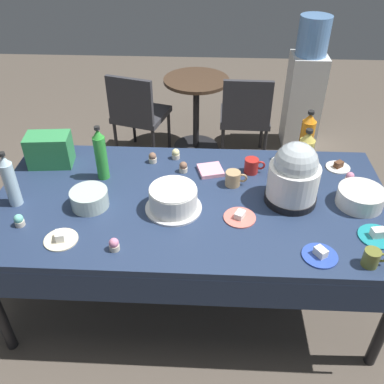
% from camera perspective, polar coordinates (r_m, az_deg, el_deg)
% --- Properties ---
extents(ground, '(9.00, 9.00, 0.00)m').
position_cam_1_polar(ground, '(2.87, -0.00, -12.94)').
color(ground, brown).
extents(potluck_table, '(2.20, 1.10, 0.75)m').
position_cam_1_polar(potluck_table, '(2.38, -0.00, -2.16)').
color(potluck_table, navy).
rests_on(potluck_table, ground).
extents(frosted_layer_cake, '(0.31, 0.31, 0.13)m').
position_cam_1_polar(frosted_layer_cake, '(2.24, -2.55, -0.97)').
color(frosted_layer_cake, silver).
rests_on(frosted_layer_cake, potluck_table).
extents(slow_cooker, '(0.28, 0.28, 0.36)m').
position_cam_1_polar(slow_cooker, '(2.30, 13.57, 2.17)').
color(slow_cooker, black).
rests_on(slow_cooker, potluck_table).
extents(glass_salad_bowl, '(0.20, 0.20, 0.10)m').
position_cam_1_polar(glass_salad_bowl, '(2.34, -13.65, -0.86)').
color(glass_salad_bowl, '#B2C6BC').
rests_on(glass_salad_bowl, potluck_table).
extents(ceramic_snack_bowl, '(0.25, 0.25, 0.10)m').
position_cam_1_polar(ceramic_snack_bowl, '(2.46, 21.73, -0.62)').
color(ceramic_snack_bowl, silver).
rests_on(ceramic_snack_bowl, potluck_table).
extents(dessert_plate_cobalt, '(0.17, 0.17, 0.05)m').
position_cam_1_polar(dessert_plate_cobalt, '(2.10, 16.87, -8.08)').
color(dessert_plate_cobalt, '#2D4CB2').
rests_on(dessert_plate_cobalt, potluck_table).
extents(dessert_plate_coral, '(0.17, 0.17, 0.04)m').
position_cam_1_polar(dessert_plate_coral, '(2.23, 6.45, -3.34)').
color(dessert_plate_coral, '#E07266').
rests_on(dessert_plate_coral, potluck_table).
extents(dessert_plate_cream, '(0.17, 0.17, 0.05)m').
position_cam_1_polar(dessert_plate_cream, '(2.18, -17.27, -6.00)').
color(dessert_plate_cream, beige).
rests_on(dessert_plate_cream, potluck_table).
extents(dessert_plate_white, '(0.15, 0.15, 0.05)m').
position_cam_1_polar(dessert_plate_white, '(2.75, 19.09, 3.27)').
color(dessert_plate_white, white).
rests_on(dessert_plate_white, potluck_table).
extents(dessert_plate_teal, '(0.18, 0.18, 0.05)m').
position_cam_1_polar(dessert_plate_teal, '(2.29, 23.69, -5.36)').
color(dessert_plate_teal, teal).
rests_on(dessert_plate_teal, potluck_table).
extents(cupcake_lemon, '(0.05, 0.05, 0.07)m').
position_cam_1_polar(cupcake_lemon, '(2.33, -22.28, -3.57)').
color(cupcake_lemon, beige).
rests_on(cupcake_lemon, potluck_table).
extents(cupcake_cocoa, '(0.05, 0.05, 0.07)m').
position_cam_1_polar(cupcake_cocoa, '(2.06, -10.46, -6.99)').
color(cupcake_cocoa, beige).
rests_on(cupcake_cocoa, potluck_table).
extents(cupcake_rose, '(0.05, 0.05, 0.07)m').
position_cam_1_polar(cupcake_rose, '(2.63, 20.48, 1.83)').
color(cupcake_rose, beige).
rests_on(cupcake_rose, potluck_table).
extents(cupcake_vanilla, '(0.05, 0.05, 0.07)m').
position_cam_1_polar(cupcake_vanilla, '(2.65, -5.34, 4.62)').
color(cupcake_vanilla, beige).
rests_on(cupcake_vanilla, potluck_table).
extents(cupcake_berry, '(0.05, 0.05, 0.07)m').
position_cam_1_polar(cupcake_berry, '(2.68, -2.21, 5.14)').
color(cupcake_berry, beige).
rests_on(cupcake_berry, potluck_table).
extents(cupcake_mint, '(0.05, 0.05, 0.07)m').
position_cam_1_polar(cupcake_mint, '(2.55, -1.18, 3.38)').
color(cupcake_mint, beige).
rests_on(cupcake_mint, potluck_table).
extents(soda_bottle_ginger_ale, '(0.09, 0.09, 0.32)m').
position_cam_1_polar(soda_bottle_ginger_ale, '(2.52, 14.98, 4.73)').
color(soda_bottle_ginger_ale, gold).
rests_on(soda_bottle_ginger_ale, potluck_table).
extents(soda_bottle_lime_soda, '(0.07, 0.07, 0.34)m').
position_cam_1_polar(soda_bottle_lime_soda, '(2.49, -12.20, 4.97)').
color(soda_bottle_lime_soda, green).
rests_on(soda_bottle_lime_soda, potluck_table).
extents(soda_bottle_orange_juice, '(0.09, 0.09, 0.34)m').
position_cam_1_polar(soda_bottle_orange_juice, '(2.69, 15.19, 7.05)').
color(soda_bottle_orange_juice, orange).
rests_on(soda_bottle_orange_juice, potluck_table).
extents(soda_bottle_water, '(0.07, 0.07, 0.32)m').
position_cam_1_polar(soda_bottle_water, '(2.43, -23.34, 1.40)').
color(soda_bottle_water, silver).
rests_on(soda_bottle_water, potluck_table).
extents(coffee_mug_olive, '(0.12, 0.08, 0.09)m').
position_cam_1_polar(coffee_mug_olive, '(2.11, 23.08, -8.18)').
color(coffee_mug_olive, olive).
rests_on(coffee_mug_olive, potluck_table).
extents(coffee_mug_red, '(0.13, 0.08, 0.09)m').
position_cam_1_polar(coffee_mug_red, '(2.56, 8.07, 3.52)').
color(coffee_mug_red, '#B2231E').
rests_on(coffee_mug_red, potluck_table).
extents(coffee_mug_tan, '(0.13, 0.09, 0.09)m').
position_cam_1_polar(coffee_mug_tan, '(2.44, 5.59, 1.83)').
color(coffee_mug_tan, tan).
rests_on(coffee_mug_tan, potluck_table).
extents(soda_carton, '(0.27, 0.18, 0.20)m').
position_cam_1_polar(soda_carton, '(2.73, -18.65, 5.40)').
color(soda_carton, '#338C4C').
rests_on(soda_carton, potluck_table).
extents(paper_napkin_stack, '(0.17, 0.17, 0.02)m').
position_cam_1_polar(paper_napkin_stack, '(2.56, 2.51, 2.95)').
color(paper_napkin_stack, pink).
rests_on(paper_napkin_stack, potluck_table).
extents(maroon_chair_left, '(0.55, 0.55, 0.85)m').
position_cam_1_polar(maroon_chair_left, '(3.91, -7.35, 10.74)').
color(maroon_chair_left, '#333338').
rests_on(maroon_chair_left, ground).
extents(maroon_chair_right, '(0.45, 0.45, 0.85)m').
position_cam_1_polar(maroon_chair_right, '(3.86, 7.20, 10.41)').
color(maroon_chair_right, '#333338').
rests_on(maroon_chair_right, ground).
extents(round_cafe_table, '(0.60, 0.60, 0.72)m').
position_cam_1_polar(round_cafe_table, '(4.06, 0.57, 12.12)').
color(round_cafe_table, '#473323').
rests_on(round_cafe_table, ground).
extents(water_cooler, '(0.32, 0.32, 1.24)m').
position_cam_1_polar(water_cooler, '(4.25, 14.98, 13.43)').
color(water_cooler, silver).
rests_on(water_cooler, ground).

